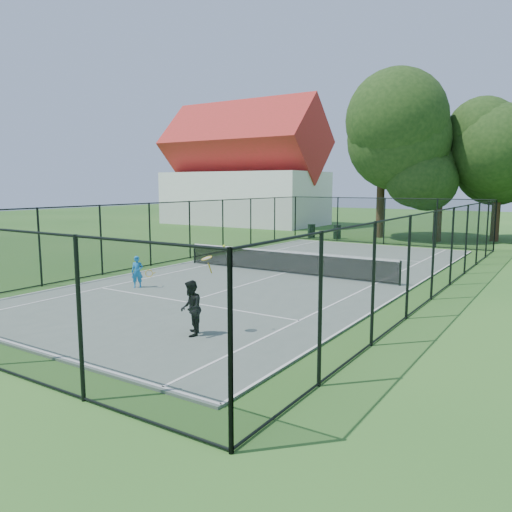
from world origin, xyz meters
The scene contains 12 objects.
ground centered at (0.00, 0.00, 0.00)m, with size 120.00×120.00×0.00m, color #2A5D20.
tennis_court centered at (0.00, 0.00, 0.03)m, with size 11.00×24.00×0.06m, color #5A6A5F.
tennis_net centered at (0.00, 0.00, 0.58)m, with size 10.08×0.08×0.95m.
fence centered at (0.00, 0.00, 1.50)m, with size 13.10×26.10×3.00m.
tree_near_left centered at (-1.65, 16.92, 6.51)m, with size 8.11×8.11×10.58m.
tree_near_mid centered at (2.49, 16.58, 4.74)m, with size 5.89×5.89×7.70m.
tree_near_right centered at (5.77, 18.80, 5.64)m, with size 6.43×6.43×8.87m.
building centered at (-17.00, 22.00, 4.93)m, with size 15.30×8.15×11.87m.
trash_bin_left centered at (-5.74, 14.08, 0.50)m, with size 0.58×0.58×0.98m.
trash_bin_right centered at (-3.83, 14.32, 0.50)m, with size 0.58×0.58×0.99m.
player_blue centered at (-3.06, -5.59, 0.65)m, with size 0.84×0.48×1.17m.
player_black centered at (2.45, -9.08, 0.77)m, with size 1.01×1.12×2.28m.
Camera 1 is at (10.44, -18.44, 3.84)m, focal length 35.00 mm.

